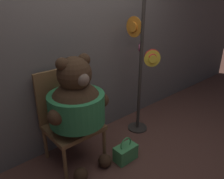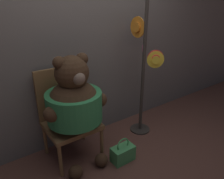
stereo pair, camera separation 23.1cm
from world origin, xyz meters
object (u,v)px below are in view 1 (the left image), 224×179
(teddy_bear, at_px, (77,105))
(hat_display_rack, at_px, (142,68))
(chair, at_px, (68,115))
(handbag_on_ground, at_px, (126,152))

(teddy_bear, distance_m, hat_display_rack, 1.06)
(hat_display_rack, bearing_deg, chair, 172.80)
(hat_display_rack, distance_m, handbag_on_ground, 1.10)
(chair, distance_m, handbag_on_ground, 0.80)
(chair, height_order, teddy_bear, teddy_bear)
(hat_display_rack, xyz_separation_m, handbag_on_ground, (-0.64, -0.38, -0.81))
(teddy_bear, height_order, handbag_on_ground, teddy_bear)
(teddy_bear, relative_size, hat_display_rack, 0.70)
(chair, relative_size, handbag_on_ground, 3.43)
(teddy_bear, distance_m, handbag_on_ground, 0.83)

